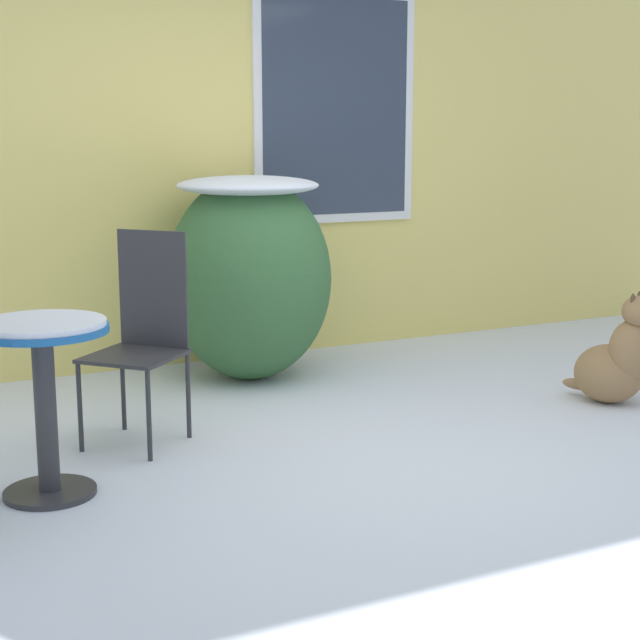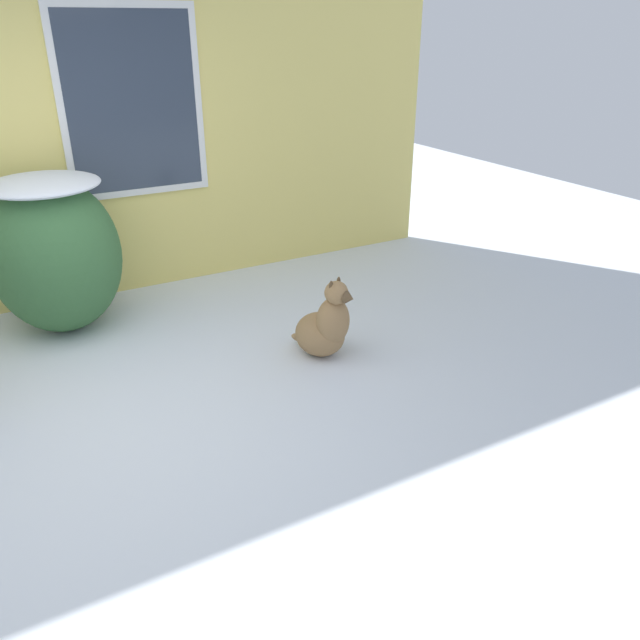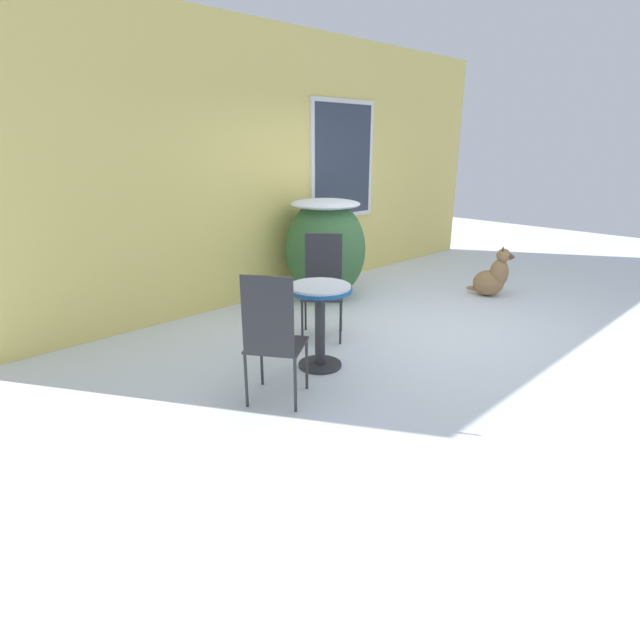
{
  "view_description": "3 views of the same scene",
  "coord_description": "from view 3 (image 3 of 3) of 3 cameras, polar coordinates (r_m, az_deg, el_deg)",
  "views": [
    {
      "loc": [
        -2.33,
        -4.06,
        1.56
      ],
      "look_at": [
        0.0,
        0.6,
        0.55
      ],
      "focal_mm": 55.0,
      "sensor_mm": 36.0,
      "label": 1
    },
    {
      "loc": [
        -0.45,
        -3.63,
        2.36
      ],
      "look_at": [
        1.65,
        0.14,
        0.29
      ],
      "focal_mm": 35.0,
      "sensor_mm": 36.0,
      "label": 2
    },
    {
      "loc": [
        -4.51,
        -2.92,
        1.94
      ],
      "look_at": [
        -1.57,
        0.09,
        0.45
      ],
      "focal_mm": 28.0,
      "sensor_mm": 36.0,
      "label": 3
    }
  ],
  "objects": [
    {
      "name": "ground_plane",
      "position": [
        5.72,
        11.97,
        -0.77
      ],
      "size": [
        16.0,
        16.0,
        0.0
      ],
      "primitive_type": "plane",
      "color": "silver"
    },
    {
      "name": "house_wall",
      "position": [
        6.86,
        -2.75,
        17.07
      ],
      "size": [
        8.0,
        0.1,
        3.29
      ],
      "color": "#E5D16B",
      "rests_on": "ground_plane"
    },
    {
      "name": "dog",
      "position": [
        7.08,
        19.13,
        4.58
      ],
      "size": [
        0.49,
        0.56,
        0.66
      ],
      "rotation": [
        0.0,
        0.0,
        0.44
      ],
      "color": "#937047",
      "rests_on": "ground_plane"
    },
    {
      "name": "patio_table",
      "position": [
        4.43,
        0.0,
        1.25
      ],
      "size": [
        0.57,
        0.57,
        0.77
      ],
      "color": "#2D2D30",
      "rests_on": "ground_plane"
    },
    {
      "name": "patio_chair_far_side",
      "position": [
        3.79,
        -5.41,
        -1.87
      ],
      "size": [
        0.59,
        0.59,
        1.06
      ],
      "rotation": [
        0.0,
        0.0,
        2.17
      ],
      "color": "#2D2D30",
      "rests_on": "ground_plane"
    },
    {
      "name": "patio_chair_near_table",
      "position": [
        5.22,
        0.33,
        4.25
      ],
      "size": [
        0.6,
        0.6,
        1.06
      ],
      "rotation": [
        0.0,
        0.0,
        -0.83
      ],
      "color": "#2D2D30",
      "rests_on": "ground_plane"
    },
    {
      "name": "shrub_left",
      "position": [
        6.51,
        0.63,
        8.36
      ],
      "size": [
        1.04,
        1.04,
        1.29
      ],
      "color": "#386638",
      "rests_on": "ground_plane"
    }
  ]
}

